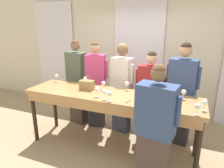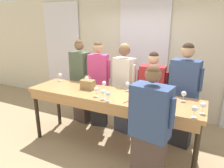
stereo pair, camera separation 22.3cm
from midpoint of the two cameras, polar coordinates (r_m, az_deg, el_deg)
ground_plane at (r=3.77m, az=1.26°, el=-17.63°), size 18.00×18.00×0.00m
wall_back at (r=4.84m, az=10.35°, el=7.88°), size 12.00×0.06×2.80m
curtain_panel_left at (r=5.88m, az=-12.79°, el=8.73°), size 1.16×0.03×2.69m
curtain_panel_center at (r=4.78m, az=10.09°, el=7.11°), size 1.16×0.03×2.69m
tasting_bar at (r=3.31m, az=1.20°, el=-4.50°), size 2.95×0.75×1.02m
wine_bottle at (r=2.84m, az=9.50°, el=-3.91°), size 0.08×0.08×0.32m
handbag at (r=3.53m, az=-5.17°, el=-0.09°), size 0.24×0.15×0.25m
wine_glass_front_left at (r=4.14m, az=-13.14°, el=2.43°), size 0.08×0.08×0.16m
wine_glass_front_mid at (r=2.85m, az=26.69°, el=-5.51°), size 0.08×0.08×0.16m
wine_glass_front_right at (r=2.69m, az=24.82°, el=-6.53°), size 0.08×0.08×0.16m
wine_glass_center_left at (r=2.96m, az=0.98°, el=-2.88°), size 0.08×0.08×0.16m
wine_glass_center_mid at (r=3.03m, az=-0.40°, el=-2.40°), size 0.08×0.08×0.16m
wine_glass_center_right at (r=3.47m, az=-0.43°, el=0.14°), size 0.08×0.08×0.16m
wine_glass_back_left at (r=3.15m, az=-2.50°, el=-1.63°), size 0.08×0.08×0.16m
wine_glass_back_mid at (r=3.44m, az=6.32°, el=-0.10°), size 0.08×0.08×0.16m
wine_glass_back_right at (r=3.79m, az=-5.51°, el=1.52°), size 0.08×0.08×0.16m
wine_glass_near_host at (r=3.18m, az=21.74°, el=-2.67°), size 0.08×0.08×0.16m
pen at (r=2.97m, az=6.30°, el=-5.12°), size 0.05×0.14×0.01m
guest_olive_jacket at (r=4.35m, az=-7.49°, el=0.62°), size 0.55×0.34×1.82m
guest_pink_top at (r=4.13m, az=-2.30°, el=0.05°), size 0.50×0.29×1.80m
guest_cream_sweater at (r=3.90m, az=5.03°, el=-1.04°), size 0.51×0.32×1.79m
guest_striped_shirt at (r=3.78m, az=12.86°, el=-3.56°), size 0.56×0.29×1.67m
guest_navy_coat at (r=3.68m, az=21.27°, el=-3.30°), size 0.57×0.35×1.84m
host_pouring at (r=2.56m, az=13.18°, el=-13.62°), size 0.57×0.34×1.70m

